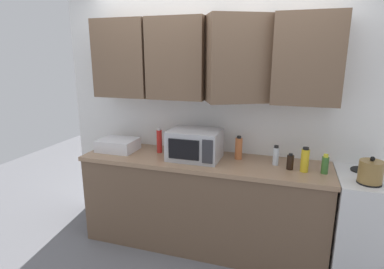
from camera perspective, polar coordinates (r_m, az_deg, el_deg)
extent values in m
cube|color=white|center=(3.20, 3.66, 4.14)|extent=(3.21, 0.06, 2.60)
cube|color=brown|center=(3.30, -12.16, 13.35)|extent=(0.55, 0.33, 0.75)
cube|color=brown|center=(3.06, -2.47, 13.59)|extent=(0.55, 0.33, 0.75)
cube|color=brown|center=(2.87, 8.42, 13.41)|extent=(0.64, 0.54, 0.75)
cube|color=brown|center=(2.87, 20.28, 12.70)|extent=(0.55, 0.33, 0.75)
cube|color=brown|center=(3.17, 1.88, -12.56)|extent=(2.31, 0.60, 0.86)
cube|color=#9E7A5B|center=(2.99, 1.96, -4.86)|extent=(2.34, 0.63, 0.04)
cube|color=silver|center=(3.15, 31.12, -14.61)|extent=(0.76, 0.64, 0.90)
cylinder|color=black|center=(2.80, 29.54, -7.63)|extent=(0.18, 0.18, 0.01)
cylinder|color=black|center=(3.06, 28.56, -5.74)|extent=(0.18, 0.18, 0.01)
cylinder|color=olive|center=(2.77, 29.77, -5.88)|extent=(0.18, 0.18, 0.17)
sphere|color=black|center=(2.74, 30.03, -3.85)|extent=(0.04, 0.04, 0.04)
cube|color=#B7B7BC|center=(2.96, 0.53, -1.84)|extent=(0.48, 0.36, 0.28)
cube|color=black|center=(2.80, -1.55, -2.76)|extent=(0.29, 0.01, 0.18)
cube|color=#2D2D33|center=(2.74, 2.82, -3.17)|extent=(0.10, 0.01, 0.21)
cube|color=silver|center=(3.33, -13.34, -1.84)|extent=(0.38, 0.30, 0.12)
cylinder|color=#386B2D|center=(2.84, 23.06, -5.19)|extent=(0.06, 0.06, 0.14)
cylinder|color=yellow|center=(2.81, 23.23, -3.57)|extent=(0.04, 0.04, 0.03)
cylinder|color=gold|center=(2.81, 19.86, -4.51)|extent=(0.07, 0.07, 0.19)
cylinder|color=black|center=(2.78, 20.04, -2.40)|extent=(0.05, 0.05, 0.02)
cylinder|color=#BC6638|center=(3.00, 8.49, -2.55)|extent=(0.07, 0.07, 0.20)
cylinder|color=black|center=(2.97, 8.57, -0.47)|extent=(0.04, 0.04, 0.02)
cylinder|color=black|center=(2.84, 17.45, -4.86)|extent=(0.06, 0.06, 0.13)
cylinder|color=black|center=(2.82, 17.55, -3.49)|extent=(0.03, 0.03, 0.02)
cylinder|color=red|center=(3.17, -5.96, -1.26)|extent=(0.05, 0.05, 0.23)
cylinder|color=silver|center=(3.14, -6.02, 0.97)|extent=(0.04, 0.04, 0.02)
cylinder|color=silver|center=(2.91, 15.02, -3.86)|extent=(0.05, 0.05, 0.16)
cylinder|color=black|center=(2.88, 15.13, -2.14)|extent=(0.04, 0.04, 0.02)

